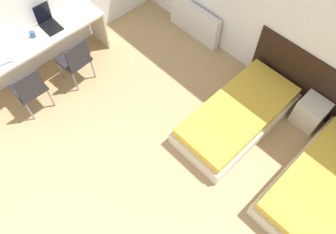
{
  "coord_description": "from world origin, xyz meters",
  "views": [
    {
      "loc": [
        1.66,
        0.73,
        4.22
      ],
      "look_at": [
        0.0,
        2.33,
        0.55
      ],
      "focal_mm": 35.0,
      "sensor_mm": 36.0,
      "label": 1
    }
  ],
  "objects_px": {
    "bed_near_window": "(237,116)",
    "chair_near_notebook": "(29,88)",
    "nightstand": "(310,112)",
    "chair_near_laptop": "(75,59)",
    "laptop": "(48,22)",
    "bed_near_door": "(323,183)"
  },
  "relations": [
    {
      "from": "bed_near_window",
      "to": "chair_near_notebook",
      "type": "xyz_separation_m",
      "value": [
        -2.28,
        -1.96,
        0.31
      ]
    },
    {
      "from": "nightstand",
      "to": "chair_near_notebook",
      "type": "bearing_deg",
      "value": -137.52
    },
    {
      "from": "bed_near_window",
      "to": "chair_near_laptop",
      "type": "bearing_deg",
      "value": -152.81
    },
    {
      "from": "laptop",
      "to": "nightstand",
      "type": "bearing_deg",
      "value": 29.91
    },
    {
      "from": "bed_near_door",
      "to": "chair_near_notebook",
      "type": "xyz_separation_m",
      "value": [
        -3.7,
        -1.96,
        0.31
      ]
    },
    {
      "from": "nightstand",
      "to": "chair_near_laptop",
      "type": "distance_m",
      "value": 3.58
    },
    {
      "from": "chair_near_laptop",
      "to": "chair_near_notebook",
      "type": "distance_m",
      "value": 0.79
    },
    {
      "from": "bed_near_window",
      "to": "nightstand",
      "type": "bearing_deg",
      "value": 47.47
    },
    {
      "from": "bed_near_door",
      "to": "bed_near_window",
      "type": "bearing_deg",
      "value": 180.0
    },
    {
      "from": "bed_near_window",
      "to": "laptop",
      "type": "distance_m",
      "value": 3.13
    },
    {
      "from": "bed_near_door",
      "to": "laptop",
      "type": "relative_size",
      "value": 5.52
    },
    {
      "from": "bed_near_window",
      "to": "chair_near_laptop",
      "type": "xyz_separation_m",
      "value": [
        -2.28,
        -1.17,
        0.31
      ]
    },
    {
      "from": "chair_near_notebook",
      "to": "bed_near_window",
      "type": "bearing_deg",
      "value": 42.0
    },
    {
      "from": "bed_near_door",
      "to": "nightstand",
      "type": "xyz_separation_m",
      "value": [
        -0.71,
        0.78,
        0.05
      ]
    },
    {
      "from": "chair_near_notebook",
      "to": "laptop",
      "type": "bearing_deg",
      "value": 126.06
    },
    {
      "from": "bed_near_window",
      "to": "laptop",
      "type": "relative_size",
      "value": 5.52
    },
    {
      "from": "bed_near_door",
      "to": "chair_near_notebook",
      "type": "relative_size",
      "value": 2.21
    },
    {
      "from": "bed_near_window",
      "to": "chair_near_laptop",
      "type": "relative_size",
      "value": 2.21
    },
    {
      "from": "bed_near_door",
      "to": "nightstand",
      "type": "height_order",
      "value": "nightstand"
    },
    {
      "from": "chair_near_laptop",
      "to": "chair_near_notebook",
      "type": "relative_size",
      "value": 1.0
    },
    {
      "from": "nightstand",
      "to": "laptop",
      "type": "bearing_deg",
      "value": -151.44
    },
    {
      "from": "nightstand",
      "to": "chair_near_notebook",
      "type": "distance_m",
      "value": 4.06
    }
  ]
}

